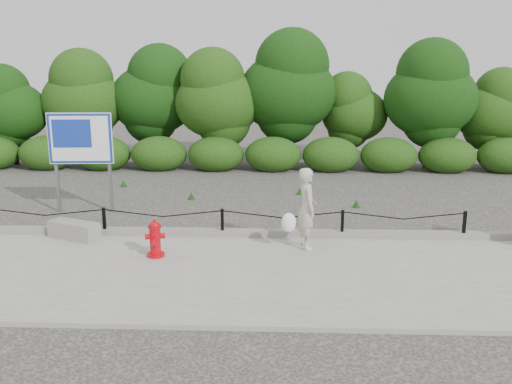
{
  "coord_description": "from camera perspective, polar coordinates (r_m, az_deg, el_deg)",
  "views": [
    {
      "loc": [
        1.12,
        -10.84,
        3.6
      ],
      "look_at": [
        0.7,
        0.2,
        1.0
      ],
      "focal_mm": 38.0,
      "sensor_mm": 36.0,
      "label": 1
    }
  ],
  "objects": [
    {
      "name": "pedestrian",
      "position": [
        10.58,
        5.24,
        -1.81
      ],
      "size": [
        0.74,
        0.65,
        1.6
      ],
      "rotation": [
        0.0,
        0.0,
        1.78
      ],
      "color": "#B4B19B",
      "rests_on": "sidewalk"
    },
    {
      "name": "advertising_sign",
      "position": [
        13.87,
        -18.0,
        4.93
      ],
      "size": [
        1.55,
        0.22,
        2.48
      ],
      "rotation": [
        0.0,
        0.0,
        0.07
      ],
      "color": "slate",
      "rests_on": "ground"
    },
    {
      "name": "sidewalk",
      "position": [
        9.59,
        -4.72,
        -8.58
      ],
      "size": [
        14.0,
        4.0,
        0.08
      ],
      "primitive_type": "cube",
      "color": "gray",
      "rests_on": "ground"
    },
    {
      "name": "treeline",
      "position": [
        19.83,
        -0.61,
        10.02
      ],
      "size": [
        19.89,
        3.57,
        4.76
      ],
      "color": "black",
      "rests_on": "ground"
    },
    {
      "name": "curb",
      "position": [
        11.48,
        -3.52,
        -4.28
      ],
      "size": [
        14.0,
        0.22,
        0.14
      ],
      "primitive_type": "cube",
      "color": "slate",
      "rests_on": "sidewalk"
    },
    {
      "name": "concrete_block",
      "position": [
        11.87,
        -18.61,
        -3.83
      ],
      "size": [
        1.17,
        0.8,
        0.36
      ],
      "primitive_type": "cube",
      "rotation": [
        0.0,
        0.0,
        -0.41
      ],
      "color": "gray",
      "rests_on": "sidewalk"
    },
    {
      "name": "fire_hydrant",
      "position": [
        10.35,
        -10.57,
        -4.88
      ],
      "size": [
        0.41,
        0.42,
        0.72
      ],
      "rotation": [
        0.0,
        0.0,
        0.24
      ],
      "color": "#BD070F",
      "rests_on": "sidewalk"
    },
    {
      "name": "ground",
      "position": [
        11.48,
        -3.54,
        -5.06
      ],
      "size": [
        90.0,
        90.0,
        0.0
      ],
      "primitive_type": "plane",
      "color": "#2D2B28",
      "rests_on": "ground"
    },
    {
      "name": "chain_barrier",
      "position": [
        11.34,
        -3.57,
        -2.87
      ],
      "size": [
        10.06,
        0.06,
        0.6
      ],
      "color": "black",
      "rests_on": "sidewalk"
    }
  ]
}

